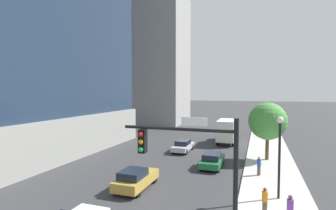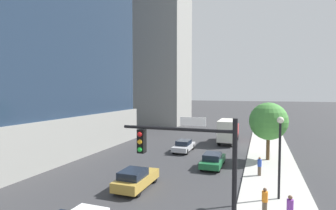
% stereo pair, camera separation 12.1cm
% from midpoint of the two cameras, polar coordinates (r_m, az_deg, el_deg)
% --- Properties ---
extents(sidewalk, '(4.75, 120.00, 0.15)m').
position_cam_midpoint_polar(sidewalk, '(28.82, 21.53, -11.82)').
color(sidewalk, '#B2AFA8').
rests_on(sidewalk, ground).
extents(construction_building, '(16.73, 23.04, 41.72)m').
position_cam_midpoint_polar(construction_building, '(62.82, -3.31, 12.59)').
color(construction_building, gray).
rests_on(construction_building, ground).
extents(traffic_light_pole, '(5.02, 0.48, 6.12)m').
position_cam_midpoint_polar(traffic_light_pole, '(11.36, 5.55, -12.32)').
color(traffic_light_pole, black).
rests_on(traffic_light_pole, sidewalk).
extents(street_lamp, '(0.44, 0.44, 5.51)m').
position_cam_midpoint_polar(street_lamp, '(19.15, 23.24, -7.96)').
color(street_lamp, black).
rests_on(street_lamp, sidewalk).
extents(street_tree, '(3.93, 3.93, 6.03)m').
position_cam_midpoint_polar(street_tree, '(29.48, 21.04, -3.32)').
color(street_tree, brown).
rests_on(street_tree, sidewalk).
extents(car_silver, '(1.81, 4.36, 1.39)m').
position_cam_midpoint_polar(car_silver, '(32.48, 3.53, -8.81)').
color(car_silver, '#B7B7BC').
rests_on(car_silver, ground).
extents(car_green, '(1.84, 4.59, 1.40)m').
position_cam_midpoint_polar(car_green, '(26.40, 9.81, -11.64)').
color(car_green, '#1E6638').
rests_on(car_green, ground).
extents(car_gold, '(1.94, 4.45, 1.53)m').
position_cam_midpoint_polar(car_gold, '(20.72, -6.83, -15.55)').
color(car_gold, '#AD8938').
rests_on(car_gold, ground).
extents(box_truck, '(2.31, 7.00, 3.37)m').
position_cam_midpoint_polar(box_truck, '(38.31, 13.01, -5.34)').
color(box_truck, '#B21E1E').
rests_on(box_truck, ground).
extents(pedestrian_blue_shirt, '(0.34, 0.34, 1.59)m').
position_cam_midpoint_polar(pedestrian_blue_shirt, '(24.35, 19.35, -12.38)').
color(pedestrian_blue_shirt, brown).
rests_on(pedestrian_blue_shirt, sidewalk).
extents(pedestrian_orange_shirt, '(0.34, 0.34, 1.60)m').
position_cam_midpoint_polar(pedestrian_orange_shirt, '(17.21, 20.43, -18.94)').
color(pedestrian_orange_shirt, brown).
rests_on(pedestrian_orange_shirt, sidewalk).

